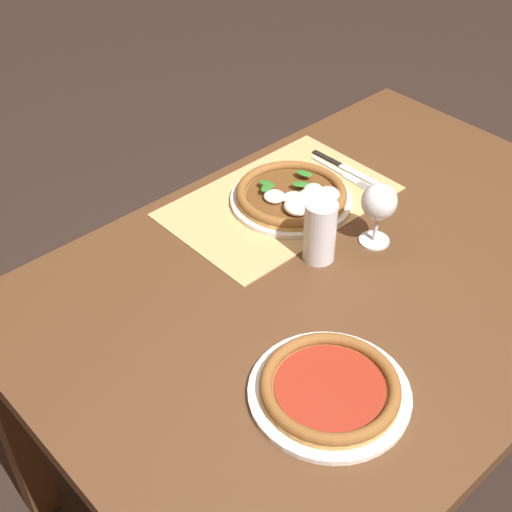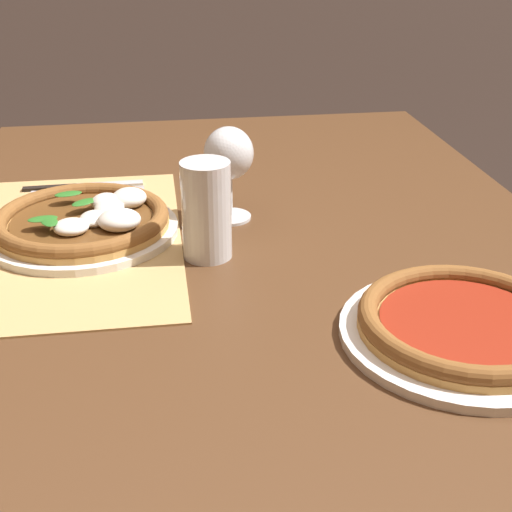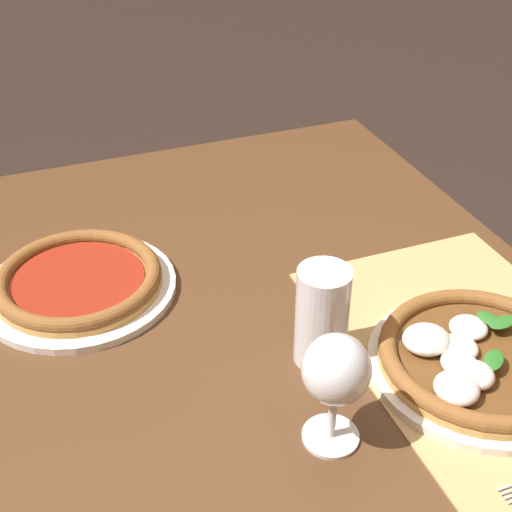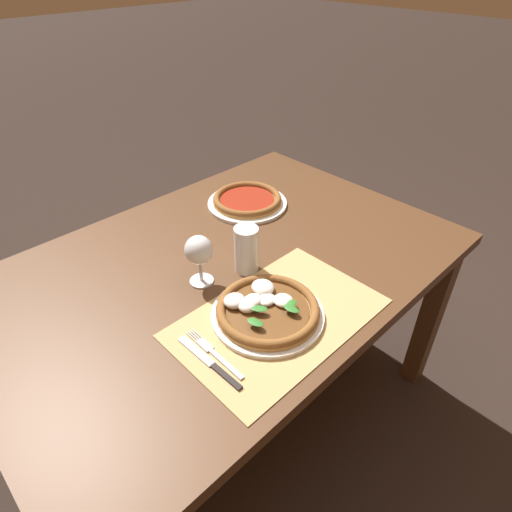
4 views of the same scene
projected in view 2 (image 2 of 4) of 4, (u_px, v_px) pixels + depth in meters
The scene contains 8 objects.
dining_table at pixel (254, 298), 1.12m from camera, with size 1.45×0.98×0.74m.
paper_placemat at pixel (68, 240), 1.10m from camera, with size 0.55×0.35×0.00m, color tan.
pizza_near at pixel (85, 221), 1.11m from camera, with size 0.30×0.30×0.05m.
pizza_far at pixel (465, 325), 0.85m from camera, with size 0.30×0.30×0.04m.
wine_glass at pixel (229, 157), 1.13m from camera, with size 0.08×0.08×0.16m.
pint_glass at pixel (207, 212), 1.02m from camera, with size 0.07×0.07×0.15m.
fork at pixel (89, 191), 1.28m from camera, with size 0.02×0.20×0.00m.
knife at pixel (84, 186), 1.30m from camera, with size 0.02×0.22×0.01m.
Camera 2 is at (0.97, -0.14, 1.21)m, focal length 50.00 mm.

